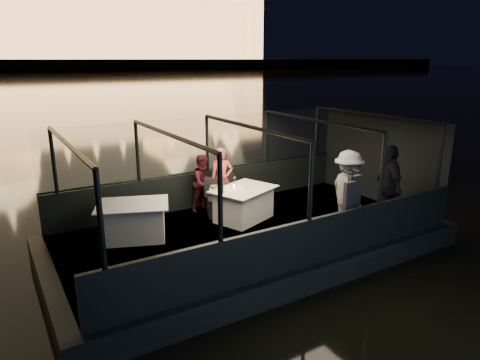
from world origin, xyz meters
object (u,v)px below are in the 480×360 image
dining_table_central (244,204)px  passenger_dark (388,190)px  dining_table_aft (134,221)px  chair_port_left (217,198)px  person_man_maroon (204,181)px  coat_stand (350,204)px  passenger_stripe (347,193)px  person_woman_coral (222,180)px  wine_bottle (222,187)px  chair_port_right (231,191)px

dining_table_central → passenger_dark: (2.56, -1.97, 0.47)m
dining_table_aft → passenger_dark: (5.12, -2.23, 0.47)m
chair_port_left → person_man_maroon: 0.63m
coat_stand → dining_table_central: bearing=113.6°
dining_table_central → passenger_stripe: passenger_stripe is taller
chair_port_left → person_woman_coral: bearing=68.2°
chair_port_left → wine_bottle: bearing=-85.7°
dining_table_aft → chair_port_right: bearing=12.3°
chair_port_left → dining_table_central: bearing=-29.8°
chair_port_right → passenger_dark: size_ratio=0.46×
dining_table_central → person_man_maroon: 1.24m
coat_stand → wine_bottle: 2.80m
chair_port_right → passenger_stripe: 2.95m
person_man_maroon → passenger_dark: size_ratio=0.76×
dining_table_aft → chair_port_right: 2.75m
person_man_maroon → passenger_stripe: size_ratio=0.79×
person_woman_coral → passenger_stripe: bearing=-40.5°
chair_port_right → passenger_dark: (2.43, -2.81, 0.40)m
coat_stand → wine_bottle: size_ratio=5.85×
passenger_dark → chair_port_right: bearing=-112.9°
chair_port_right → person_man_maroon: size_ratio=0.60×
passenger_stripe → chair_port_left: bearing=64.3°
dining_table_central → dining_table_aft: size_ratio=0.99×
coat_stand → wine_bottle: coat_stand is taller
person_man_maroon → dining_table_aft: bearing=-173.1°
chair_port_left → passenger_dark: passenger_dark is taller
dining_table_central → chair_port_left: bearing=130.2°
dining_table_central → chair_port_right: bearing=81.2°
person_woman_coral → passenger_dark: (2.63, -2.90, 0.10)m
coat_stand → passenger_dark: 1.59m
dining_table_central → person_man_maroon: (-0.51, 1.06, 0.36)m
chair_port_left → coat_stand: (1.46, -2.86, 0.45)m
coat_stand → wine_bottle: (-1.62, 2.28, 0.02)m
dining_table_aft → chair_port_right: (2.69, 0.59, 0.06)m
chair_port_left → person_man_maroon: bearing=117.6°
chair_port_right → wine_bottle: wine_bottle is taller
chair_port_right → person_man_maroon: (-0.64, 0.22, 0.30)m
person_man_maroon → passenger_stripe: 3.47m
dining_table_central → person_man_maroon: size_ratio=1.02×
person_woman_coral → wine_bottle: size_ratio=5.68×
person_woman_coral → chair_port_left: bearing=-115.4°
dining_table_aft → person_man_maroon: bearing=21.6°
wine_bottle → chair_port_left: bearing=74.4°
chair_port_right → person_woman_coral: bearing=146.5°
person_woman_coral → wine_bottle: 1.14m
dining_table_aft → dining_table_central: bearing=-5.7°
chair_port_right → person_woman_coral: 0.37m
dining_table_central → person_woman_coral: bearing=94.3°
person_man_maroon → wine_bottle: 1.14m
dining_table_aft → person_man_maroon: (2.05, 0.81, 0.36)m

